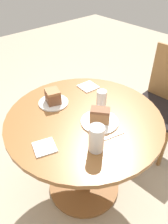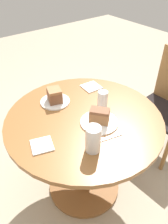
% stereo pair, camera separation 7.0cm
% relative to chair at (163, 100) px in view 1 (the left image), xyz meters
% --- Properties ---
extents(ground_plane, '(8.00, 8.00, 0.00)m').
position_rel_chair_xyz_m(ground_plane, '(-0.07, -0.91, -0.49)').
color(ground_plane, tan).
extents(table, '(1.01, 1.01, 0.75)m').
position_rel_chair_xyz_m(table, '(-0.07, -0.91, 0.05)').
color(table, brown).
rests_on(table, ground_plane).
extents(chair, '(0.49, 0.45, 0.95)m').
position_rel_chair_xyz_m(chair, '(0.00, 0.00, 0.00)').
color(chair, olive).
rests_on(chair, ground_plane).
extents(plate_near, '(0.24, 0.24, 0.01)m').
position_rel_chair_xyz_m(plate_near, '(0.04, -0.87, 0.26)').
color(plate_near, silver).
rests_on(plate_near, table).
extents(plate_far, '(0.21, 0.21, 0.01)m').
position_rel_chair_xyz_m(plate_far, '(-0.32, -0.97, 0.26)').
color(plate_far, silver).
rests_on(plate_far, table).
extents(cake_slice_near, '(0.14, 0.13, 0.09)m').
position_rel_chair_xyz_m(cake_slice_near, '(0.04, -0.87, 0.31)').
color(cake_slice_near, '#9E6B42').
rests_on(cake_slice_near, plate_near).
extents(cake_slice_far, '(0.13, 0.12, 0.10)m').
position_rel_chair_xyz_m(cake_slice_far, '(-0.32, -0.97, 0.32)').
color(cake_slice_far, brown).
rests_on(cake_slice_far, plate_far).
extents(glass_lemonade, '(0.08, 0.08, 0.16)m').
position_rel_chair_xyz_m(glass_lemonade, '(0.18, -1.05, 0.33)').
color(glass_lemonade, beige).
rests_on(glass_lemonade, table).
extents(glass_water, '(0.07, 0.07, 0.13)m').
position_rel_chair_xyz_m(glass_water, '(-0.06, -0.76, 0.32)').
color(glass_water, silver).
rests_on(glass_water, table).
extents(napkin_stack, '(0.14, 0.14, 0.01)m').
position_rel_chair_xyz_m(napkin_stack, '(-0.32, -0.64, 0.26)').
color(napkin_stack, white).
rests_on(napkin_stack, table).
extents(fork, '(0.06, 0.18, 0.00)m').
position_rel_chair_xyz_m(fork, '(0.17, -0.92, 0.26)').
color(fork, silver).
rests_on(fork, table).
extents(napkin_side, '(0.15, 0.15, 0.01)m').
position_rel_chair_xyz_m(napkin_side, '(-0.01, -1.25, 0.26)').
color(napkin_side, white).
rests_on(napkin_side, table).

